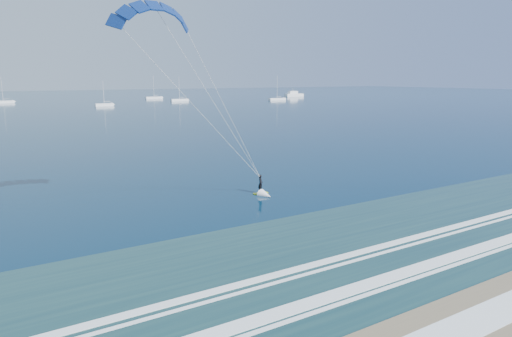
{
  "coord_description": "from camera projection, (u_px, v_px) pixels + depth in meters",
  "views": [
    {
      "loc": [
        -21.0,
        -12.56,
        12.2
      ],
      "look_at": [
        1.32,
        23.68,
        3.65
      ],
      "focal_mm": 32.0,
      "sensor_mm": 36.0,
      "label": 1
    }
  ],
  "objects": [
    {
      "name": "ground",
      "position": [
        473.0,
        316.0,
        23.68
      ],
      "size": [
        900.0,
        900.0,
        0.0
      ],
      "primitive_type": "plane",
      "color": "#072A44",
      "rests_on": "ground"
    },
    {
      "name": "kitesurfer_rig",
      "position": [
        214.0,
        103.0,
        41.54
      ],
      "size": [
        17.8,
        6.42,
        19.11
      ],
      "color": "#C4DB19",
      "rests_on": "ground"
    },
    {
      "name": "motor_yacht",
      "position": [
        294.0,
        94.0,
        289.56
      ],
      "size": [
        12.77,
        3.41,
        5.58
      ],
      "color": "white",
      "rests_on": "ground"
    },
    {
      "name": "sailboat_2",
      "position": [
        3.0,
        102.0,
        216.78
      ],
      "size": [
        9.28,
        2.4,
        12.44
      ],
      "color": "white",
      "rests_on": "ground"
    },
    {
      "name": "sailboat_3",
      "position": [
        104.0,
        105.0,
        194.24
      ],
      "size": [
        7.52,
        2.4,
        10.59
      ],
      "color": "white",
      "rests_on": "ground"
    },
    {
      "name": "sailboat_4",
      "position": [
        154.0,
        98.0,
        260.98
      ],
      "size": [
        9.78,
        2.4,
        13.16
      ],
      "color": "white",
      "rests_on": "ground"
    },
    {
      "name": "sailboat_5",
      "position": [
        180.0,
        100.0,
        234.12
      ],
      "size": [
        9.3,
        2.4,
        12.62
      ],
      "color": "white",
      "rests_on": "ground"
    },
    {
      "name": "sailboat_6",
      "position": [
        277.0,
        99.0,
        243.79
      ],
      "size": [
        9.93,
        2.4,
        13.29
      ],
      "color": "white",
      "rests_on": "ground"
    }
  ]
}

